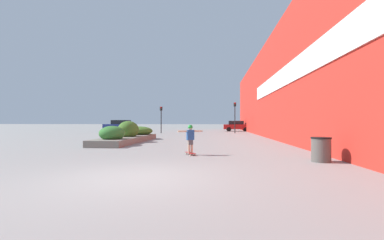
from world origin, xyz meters
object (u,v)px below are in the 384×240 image
at_px(skateboarder, 190,136).
at_px(car_center_right, 120,126).
at_px(car_center_left, 237,126).
at_px(traffic_light_left, 161,115).
at_px(skateboard, 190,153).
at_px(trash_bin, 321,149).
at_px(traffic_light_right, 235,112).
at_px(car_leftmost, 300,126).

height_order(skateboarder, car_center_right, car_center_right).
xyz_separation_m(skateboarder, car_center_left, (4.10, 27.27, 0.01)).
bearing_deg(traffic_light_left, car_center_right, 145.11).
bearing_deg(skateboard, trash_bin, -43.39).
relative_size(traffic_light_left, traffic_light_right, 0.87).
bearing_deg(skateboard, car_center_right, 90.22).
height_order(car_center_left, traffic_light_right, traffic_light_right).
bearing_deg(car_leftmost, skateboarder, -26.54).
bearing_deg(traffic_light_left, skateboard, -74.62).
bearing_deg(trash_bin, traffic_light_right, 93.23).
relative_size(trash_bin, traffic_light_left, 0.26).
bearing_deg(car_center_right, skateboard, -153.43).
xyz_separation_m(skateboarder, car_center_right, (-12.52, 25.03, 0.05)).
relative_size(car_leftmost, car_center_right, 1.01).
xyz_separation_m(car_center_left, traffic_light_right, (-0.76, -6.74, 1.70)).
height_order(trash_bin, car_center_left, car_center_left).
bearing_deg(car_center_right, traffic_light_left, -124.89).
relative_size(skateboarder, trash_bin, 1.37).
distance_m(car_center_left, car_center_right, 16.76).
relative_size(trash_bin, car_center_right, 0.19).
bearing_deg(trash_bin, skateboard, 162.96).
xyz_separation_m(skateboard, car_center_left, (4.10, 27.27, 0.72)).
bearing_deg(car_center_right, car_leftmost, -92.27).
relative_size(skateboarder, traffic_light_left, 0.36).
bearing_deg(car_center_left, trash_bin, 0.96).
bearing_deg(car_leftmost, car_center_left, -112.12).
distance_m(skateboard, skateboarder, 0.71).
distance_m(skateboard, car_center_right, 27.99).
bearing_deg(skateboard, car_center_left, 55.10).
xyz_separation_m(car_center_left, car_center_right, (-16.61, -2.24, 0.04)).
relative_size(skateboard, traffic_light_left, 0.24).
bearing_deg(trash_bin, car_leftmost, 73.72).
height_order(skateboarder, car_center_left, car_center_left).
height_order(traffic_light_left, traffic_light_right, traffic_light_right).
relative_size(skateboard, car_center_left, 0.20).
bearing_deg(skateboard, traffic_light_right, 54.40).
height_order(skateboard, traffic_light_left, traffic_light_left).
distance_m(car_center_right, traffic_light_right, 16.57).
bearing_deg(traffic_light_right, traffic_light_left, -177.63).
distance_m(skateboard, trash_bin, 4.80).
bearing_deg(traffic_light_right, car_leftmost, 22.09).
distance_m(skateboarder, car_center_right, 27.98).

